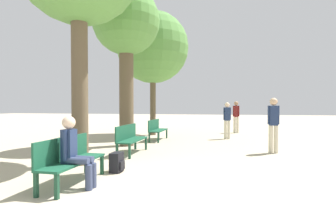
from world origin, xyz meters
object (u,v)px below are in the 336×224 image
tree_row_1 (126,26)px  pedestrian_far (273,122)px  bench_row_1 (130,137)px  person_seated (75,150)px  bench_row_2 (156,128)px  pedestrian_mid (227,118)px  pedestrian_near (236,115)px  tree_row_2 (153,48)px  backpack (117,162)px  bench_row_0 (69,157)px

tree_row_1 → pedestrian_far: 6.03m
bench_row_1 → pedestrian_far: bearing=13.0°
person_seated → pedestrian_far: 5.96m
bench_row_2 → pedestrian_mid: pedestrian_mid is taller
bench_row_2 → pedestrian_near: (3.43, 3.79, 0.47)m
pedestrian_near → tree_row_2: bearing=-155.6°
backpack → tree_row_2: bearing=99.3°
person_seated → pedestrian_far: (4.05, 4.36, 0.30)m
tree_row_2 → pedestrian_mid: (3.62, -0.88, -3.42)m
person_seated → pedestrian_far: size_ratio=0.75×
person_seated → backpack: 1.31m
tree_row_1 → pedestrian_mid: (3.62, 2.73, -3.43)m
bench_row_0 → pedestrian_mid: 7.98m
bench_row_1 → person_seated: 3.38m
person_seated → pedestrian_far: bearing=47.1°
backpack → pedestrian_near: 9.63m
bench_row_0 → backpack: size_ratio=3.77×
bench_row_1 → pedestrian_mid: 5.16m
tree_row_2 → pedestrian_near: size_ratio=3.61×
bench_row_0 → bench_row_1: (0.00, 3.18, 0.00)m
bench_row_0 → tree_row_2: tree_row_2 is taller
person_seated → bench_row_1: bearing=93.9°
bench_row_0 → pedestrian_mid: (2.93, 7.41, 0.42)m
bench_row_2 → person_seated: size_ratio=1.27×
bench_row_0 → pedestrian_mid: bearing=68.4°
person_seated → pedestrian_near: (3.20, 10.34, 0.30)m
pedestrian_near → pedestrian_far: 6.04m
bench_row_0 → pedestrian_mid: pedestrian_mid is taller
tree_row_2 → pedestrian_mid: 5.05m
bench_row_1 → pedestrian_mid: pedestrian_mid is taller
tree_row_2 → pedestrian_far: bearing=-39.6°
person_seated → pedestrian_mid: bearing=70.4°
person_seated → pedestrian_mid: 8.06m
backpack → person_seated: bearing=-103.3°
tree_row_1 → person_seated: tree_row_1 is taller
bench_row_0 → pedestrian_far: bearing=44.3°
bench_row_0 → tree_row_1: 6.10m
tree_row_2 → bench_row_2: bearing=-70.4°
tree_row_2 → backpack: size_ratio=14.29×
bench_row_2 → tree_row_2: size_ratio=0.26×
bench_row_0 → backpack: (0.51, 1.01, -0.29)m
tree_row_2 → person_seated: size_ratio=4.83×
pedestrian_near → backpack: bearing=-107.7°
bench_row_1 → pedestrian_mid: (2.93, 4.23, 0.42)m
bench_row_0 → person_seated: (0.23, -0.18, 0.17)m
bench_row_2 → backpack: size_ratio=3.77×
pedestrian_near → pedestrian_mid: (-0.50, -2.75, -0.05)m
pedestrian_far → bench_row_1: bearing=-167.0°
bench_row_2 → tree_row_1: tree_row_1 is taller
person_seated → pedestrian_near: bearing=72.8°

